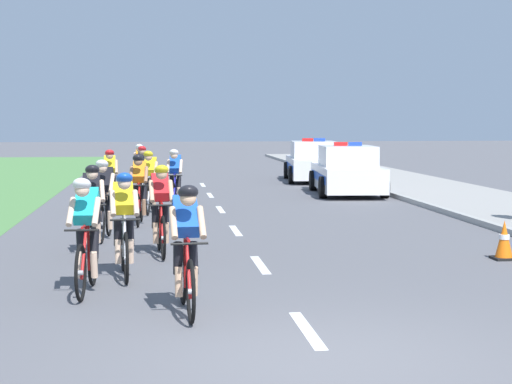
% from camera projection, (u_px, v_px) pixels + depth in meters
% --- Properties ---
extents(ground_plane, '(160.00, 160.00, 0.00)m').
position_uv_depth(ground_plane, '(329.00, 360.00, 7.67)').
color(ground_plane, '#56565B').
extents(sidewalk_slab, '(3.66, 60.00, 0.12)m').
position_uv_depth(sidewalk_slab, '(475.00, 201.00, 22.36)').
color(sidewalk_slab, gray).
rests_on(sidewalk_slab, ground).
extents(kerb_edge, '(0.16, 60.00, 0.13)m').
position_uv_depth(kerb_edge, '(413.00, 201.00, 22.15)').
color(kerb_edge, '#9E9E99').
rests_on(kerb_edge, ground).
extents(lane_markings_centre, '(0.14, 25.60, 0.01)m').
position_uv_depth(lane_markings_centre, '(236.00, 231.00, 16.69)').
color(lane_markings_centre, white).
rests_on(lane_markings_centre, ground).
extents(cyclist_lead, '(0.43, 1.72, 1.56)m').
position_uv_depth(cyclist_lead, '(186.00, 247.00, 9.45)').
color(cyclist_lead, black).
rests_on(cyclist_lead, ground).
extents(cyclist_second, '(0.44, 1.72, 1.56)m').
position_uv_depth(cyclist_second, '(86.00, 234.00, 10.56)').
color(cyclist_second, black).
rests_on(cyclist_second, ground).
extents(cyclist_third, '(0.44, 1.72, 1.56)m').
position_uv_depth(cyclist_third, '(124.00, 223.00, 11.64)').
color(cyclist_third, black).
rests_on(cyclist_third, ground).
extents(cyclist_fourth, '(0.43, 1.72, 1.56)m').
position_uv_depth(cyclist_fourth, '(161.00, 209.00, 13.57)').
color(cyclist_fourth, black).
rests_on(cyclist_fourth, ground).
extents(cyclist_fifth, '(0.45, 1.72, 1.56)m').
position_uv_depth(cyclist_fifth, '(92.00, 208.00, 13.60)').
color(cyclist_fifth, black).
rests_on(cyclist_fifth, ground).
extents(cyclist_sixth, '(0.44, 1.72, 1.56)m').
position_uv_depth(cyclist_sixth, '(105.00, 198.00, 15.34)').
color(cyclist_sixth, black).
rests_on(cyclist_sixth, ground).
extents(cyclist_seventh, '(0.43, 1.72, 1.56)m').
position_uv_depth(cyclist_seventh, '(139.00, 188.00, 17.62)').
color(cyclist_seventh, black).
rests_on(cyclist_seventh, ground).
extents(cyclist_eighth, '(0.45, 1.72, 1.56)m').
position_uv_depth(cyclist_eighth, '(175.00, 178.00, 20.73)').
color(cyclist_eighth, black).
rests_on(cyclist_eighth, ground).
extents(cyclist_ninth, '(0.45, 1.72, 1.56)m').
position_uv_depth(cyclist_ninth, '(150.00, 181.00, 19.74)').
color(cyclist_ninth, black).
rests_on(cyclist_ninth, ground).
extents(cyclist_tenth, '(0.43, 1.72, 1.56)m').
position_uv_depth(cyclist_tenth, '(110.00, 179.00, 20.56)').
color(cyclist_tenth, black).
rests_on(cyclist_tenth, ground).
extents(cyclist_eleventh, '(0.42, 1.72, 1.56)m').
position_uv_depth(cyclist_eleventh, '(143.00, 171.00, 23.47)').
color(cyclist_eleventh, black).
rests_on(cyclist_eleventh, ground).
extents(cyclist_twelfth, '(0.43, 1.72, 1.56)m').
position_uv_depth(cyclist_twelfth, '(140.00, 168.00, 25.28)').
color(cyclist_twelfth, black).
rests_on(cyclist_twelfth, ground).
extents(police_car_nearest, '(2.28, 4.53, 1.59)m').
position_uv_depth(police_car_nearest, '(347.00, 172.00, 24.93)').
color(police_car_nearest, white).
rests_on(police_car_nearest, ground).
extents(police_car_second, '(2.31, 4.55, 1.59)m').
position_uv_depth(police_car_second, '(313.00, 163.00, 30.31)').
color(police_car_second, white).
rests_on(police_car_second, ground).
extents(traffic_cone_mid, '(0.36, 0.36, 0.64)m').
position_uv_depth(traffic_cone_mid, '(504.00, 240.00, 13.21)').
color(traffic_cone_mid, black).
rests_on(traffic_cone_mid, ground).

